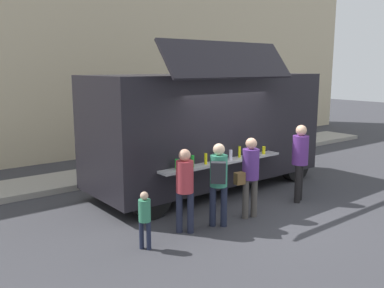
# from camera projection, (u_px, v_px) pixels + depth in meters

# --- Properties ---
(ground_plane) EXTENTS (60.00, 60.00, 0.00)m
(ground_plane) POSITION_uv_depth(u_px,v_px,m) (252.00, 211.00, 9.01)
(ground_plane) COLOR #38383D
(curb_strip) EXTENTS (28.00, 1.60, 0.15)m
(curb_strip) POSITION_uv_depth(u_px,v_px,m) (18.00, 189.00, 10.37)
(curb_strip) COLOR #9E998E
(curb_strip) RESTS_ON ground
(building_behind) EXTENTS (32.00, 2.40, 7.17)m
(building_behind) POSITION_uv_depth(u_px,v_px,m) (8.00, 51.00, 13.37)
(building_behind) COLOR beige
(building_behind) RESTS_ON ground
(food_truck_main) EXTENTS (6.14, 2.94, 3.62)m
(food_truck_main) POSITION_uv_depth(u_px,v_px,m) (208.00, 127.00, 10.44)
(food_truck_main) COLOR black
(food_truck_main) RESTS_ON ground
(trash_bin) EXTENTS (0.60, 0.60, 1.01)m
(trash_bin) POSITION_uv_depth(u_px,v_px,m) (257.00, 139.00, 14.97)
(trash_bin) COLOR #2B623B
(trash_bin) RESTS_ON ground
(customer_front_ordering) EXTENTS (0.55, 0.34, 1.68)m
(customer_front_ordering) POSITION_uv_depth(u_px,v_px,m) (250.00, 171.00, 8.42)
(customer_front_ordering) COLOR #4B4540
(customer_front_ordering) RESTS_ON ground
(customer_mid_with_backpack) EXTENTS (0.50, 0.52, 1.65)m
(customer_mid_with_backpack) POSITION_uv_depth(u_px,v_px,m) (219.00, 177.00, 7.92)
(customer_mid_with_backpack) COLOR #1D2337
(customer_mid_with_backpack) RESTS_ON ground
(customer_rear_waiting) EXTENTS (0.33, 0.33, 1.60)m
(customer_rear_waiting) POSITION_uv_depth(u_px,v_px,m) (185.00, 183.00, 7.65)
(customer_rear_waiting) COLOR #202337
(customer_rear_waiting) RESTS_ON ground
(customer_extra_browsing) EXTENTS (0.36, 0.36, 1.79)m
(customer_extra_browsing) POSITION_uv_depth(u_px,v_px,m) (300.00, 156.00, 9.47)
(customer_extra_browsing) COLOR black
(customer_extra_browsing) RESTS_ON ground
(child_near_queue) EXTENTS (0.21, 0.21, 1.02)m
(child_near_queue) POSITION_uv_depth(u_px,v_px,m) (145.00, 215.00, 7.00)
(child_near_queue) COLOR #1D233A
(child_near_queue) RESTS_ON ground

